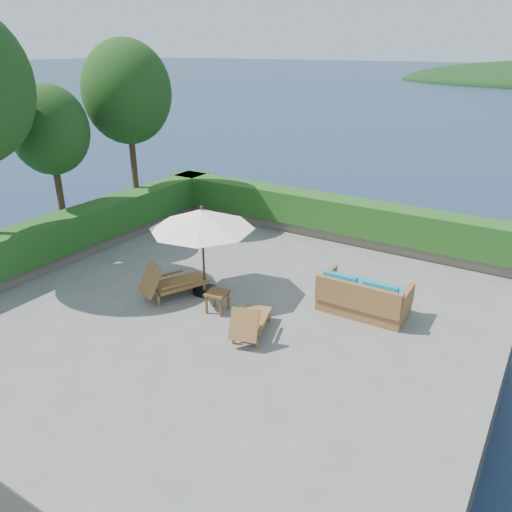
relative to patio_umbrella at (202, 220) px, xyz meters
The scene contains 14 objects.
ground 2.17m from the patio_umbrella, 18.56° to the right, with size 12.00×12.00×0.00m, color gray.
foundation 3.62m from the patio_umbrella, 18.56° to the right, with size 12.00×12.00×3.00m, color #4C453C.
ocean 5.03m from the patio_umbrella, 18.56° to the right, with size 600.00×600.00×0.00m, color #152943.
planter_wall_far 5.65m from the patio_umbrella, 80.12° to the left, with size 12.00×0.60×0.36m, color #746D5D.
planter_wall_left 5.01m from the patio_umbrella, behind, with size 0.60×12.00×0.36m, color #746D5D.
hedge_far 5.48m from the patio_umbrella, 80.12° to the left, with size 12.40×0.90×1.00m, color #154C15.
hedge_left 4.81m from the patio_umbrella, behind, with size 0.90×12.40×1.00m, color #154C15.
tree_mid 5.71m from the patio_umbrella, behind, with size 2.20×2.20×4.83m.
tree_far 6.34m from the patio_umbrella, 150.35° to the left, with size 2.80×2.80×6.03m.
patio_umbrella is the anchor object (origin of this frame).
lounge_left 1.75m from the patio_umbrella, 132.29° to the right, with size 1.31×1.77×0.95m.
lounge_right 2.83m from the patio_umbrella, 28.04° to the right, with size 1.00×1.56×0.84m.
side_table 1.85m from the patio_umbrella, 36.22° to the right, with size 0.54×0.54×0.51m.
wicker_loveseat 4.21m from the patio_umbrella, 16.44° to the left, with size 2.06×1.08×1.00m.
Camera 1 is at (6.17, -8.56, 5.79)m, focal length 35.00 mm.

